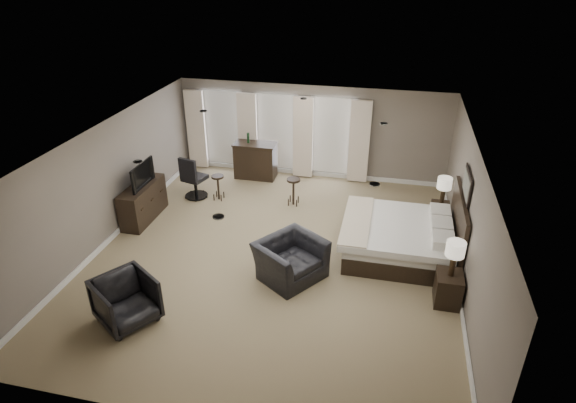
% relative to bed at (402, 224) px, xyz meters
% --- Properties ---
extents(room, '(7.60, 8.60, 2.64)m').
position_rel_bed_xyz_m(room, '(-2.58, -0.63, 0.57)').
color(room, '#867555').
rests_on(room, ground).
extents(window_bay, '(5.25, 0.20, 2.30)m').
position_rel_bed_xyz_m(window_bay, '(-3.58, 3.48, 0.47)').
color(window_bay, silver).
rests_on(window_bay, room).
extents(bed, '(2.29, 2.19, 1.46)m').
position_rel_bed_xyz_m(bed, '(0.00, 0.00, 0.00)').
color(bed, silver).
rests_on(bed, ground).
extents(nightstand_near, '(0.46, 0.56, 0.61)m').
position_rel_bed_xyz_m(nightstand_near, '(0.89, -1.45, -0.42)').
color(nightstand_near, black).
rests_on(nightstand_near, ground).
extents(nightstand_far, '(0.41, 0.50, 0.55)m').
position_rel_bed_xyz_m(nightstand_far, '(0.89, 1.45, -0.45)').
color(nightstand_far, black).
rests_on(nightstand_far, ground).
extents(lamp_near, '(0.34, 0.34, 0.69)m').
position_rel_bed_xyz_m(lamp_near, '(0.89, -1.45, 0.23)').
color(lamp_near, beige).
rests_on(lamp_near, nightstand_near).
extents(lamp_far, '(0.33, 0.33, 0.68)m').
position_rel_bed_xyz_m(lamp_far, '(0.89, 1.45, 0.16)').
color(lamp_far, beige).
rests_on(lamp_far, nightstand_far).
extents(wall_art, '(0.04, 0.96, 0.56)m').
position_rel_bed_xyz_m(wall_art, '(1.12, 0.00, 1.02)').
color(wall_art, slate).
rests_on(wall_art, room).
extents(dresser, '(0.49, 1.52, 0.88)m').
position_rel_bed_xyz_m(dresser, '(-6.03, 0.21, -0.29)').
color(dresser, black).
rests_on(dresser, ground).
extents(tv, '(0.57, 1.00, 0.13)m').
position_rel_bed_xyz_m(tv, '(-6.03, 0.21, 0.22)').
color(tv, black).
rests_on(tv, dresser).
extents(armchair_near, '(1.35, 1.45, 1.07)m').
position_rel_bed_xyz_m(armchair_near, '(-2.09, -1.30, -0.20)').
color(armchair_near, black).
rests_on(armchair_near, ground).
extents(armchair_far, '(1.23, 1.24, 0.95)m').
position_rel_bed_xyz_m(armchair_far, '(-4.57, -3.19, -0.26)').
color(armchair_far, black).
rests_on(armchair_far, ground).
extents(bar_counter, '(1.18, 0.62, 1.03)m').
position_rel_bed_xyz_m(bar_counter, '(-4.08, 3.12, -0.21)').
color(bar_counter, black).
rests_on(bar_counter, ground).
extents(bar_stool_left, '(0.36, 0.36, 0.67)m').
position_rel_bed_xyz_m(bar_stool_left, '(-4.64, 1.56, -0.39)').
color(bar_stool_left, black).
rests_on(bar_stool_left, ground).
extents(bar_stool_right, '(0.43, 0.43, 0.72)m').
position_rel_bed_xyz_m(bar_stool_right, '(-2.68, 1.71, -0.37)').
color(bar_stool_right, black).
rests_on(bar_stool_right, ground).
extents(desk_chair, '(0.72, 0.72, 1.16)m').
position_rel_bed_xyz_m(desk_chair, '(-5.26, 1.56, -0.15)').
color(desk_chair, black).
rests_on(desk_chair, ground).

